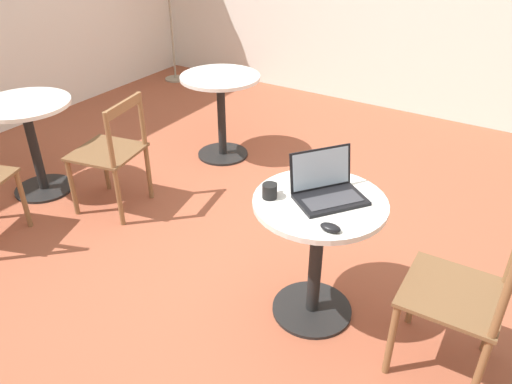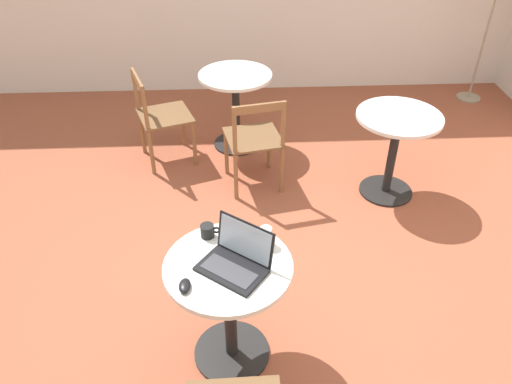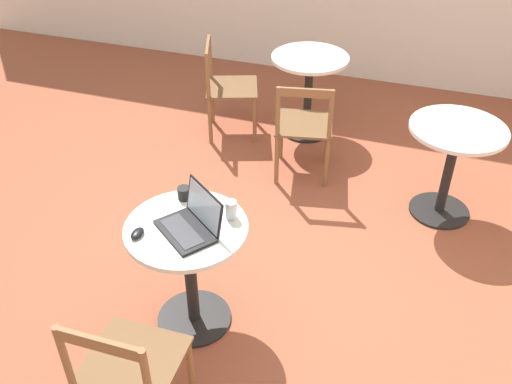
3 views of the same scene
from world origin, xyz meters
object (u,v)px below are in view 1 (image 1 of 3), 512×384
at_px(cafe_table_mid, 221,100).
at_px(mouse, 330,228).
at_px(laptop, 327,189).
at_px(cafe_table_far, 29,129).
at_px(chair_near_front, 462,298).
at_px(chair_far_front, 112,154).
at_px(cafe_table_near, 318,235).
at_px(mug, 270,191).
at_px(drinking_glass, 312,167).

height_order(cafe_table_mid, mouse, mouse).
distance_m(laptop, mouse, 0.29).
distance_m(cafe_table_far, chair_near_front, 3.22).
height_order(cafe_table_mid, chair_far_front, chair_far_front).
bearing_deg(cafe_table_near, chair_near_front, -88.87).
relative_size(cafe_table_mid, chair_far_front, 0.86).
height_order(chair_far_front, mug, chair_far_front).
xyz_separation_m(cafe_table_near, cafe_table_far, (0.08, 2.47, 0.00)).
relative_size(cafe_table_near, mug, 6.76).
xyz_separation_m(chair_near_front, drinking_glass, (0.19, 0.90, 0.35)).
bearing_deg(cafe_table_mid, cafe_table_far, 145.94).
bearing_deg(laptop, cafe_table_mid, 50.66).
bearing_deg(cafe_table_mid, mouse, -132.04).
height_order(cafe_table_mid, drinking_glass, drinking_glass).
relative_size(mouse, mug, 0.90).
bearing_deg(drinking_glass, mouse, -143.97).
distance_m(cafe_table_near, mug, 0.36).
relative_size(cafe_table_near, cafe_table_far, 1.00).
relative_size(cafe_table_far, laptop, 1.76).
bearing_deg(cafe_table_mid, laptop, -129.34).
relative_size(cafe_table_near, laptop, 1.76).
relative_size(mouse, drinking_glass, 0.92).
height_order(chair_near_front, mouse, chair_near_front).
bearing_deg(chair_far_front, mouse, -102.81).
bearing_deg(mug, drinking_glass, -13.65).
bearing_deg(laptop, mug, 121.61).
bearing_deg(cafe_table_near, drinking_glass, 36.41).
bearing_deg(cafe_table_near, mouse, -144.34).
distance_m(cafe_table_near, cafe_table_mid, 2.10).
xyz_separation_m(laptop, mouse, (-0.26, -0.14, -0.03)).
distance_m(chair_near_front, laptop, 0.81).
bearing_deg(mug, laptop, -58.39).
relative_size(chair_near_front, laptop, 2.05).
height_order(cafe_table_near, laptop, laptop).
bearing_deg(drinking_glass, cafe_table_mid, 51.29).
bearing_deg(mug, cafe_table_mid, 42.84).
distance_m(cafe_table_near, mouse, 0.35).
distance_m(cafe_table_near, chair_far_front, 1.77).
bearing_deg(cafe_table_mid, mug, -137.16).
xyz_separation_m(cafe_table_near, mouse, (-0.21, -0.15, 0.23)).
distance_m(chair_far_front, mouse, 1.98).
xyz_separation_m(cafe_table_far, chair_near_front, (-0.06, -3.22, -0.08)).
bearing_deg(cafe_table_near, cafe_table_far, 88.21).
height_order(mouse, drinking_glass, drinking_glass).
height_order(laptop, drinking_glass, laptop).
bearing_deg(cafe_table_far, mouse, -96.32).
xyz_separation_m(chair_near_front, mug, (-0.12, 0.98, 0.34)).
relative_size(cafe_table_near, chair_far_front, 0.86).
distance_m(cafe_table_near, cafe_table_far, 2.47).
bearing_deg(cafe_table_mid, chair_far_front, 172.10).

